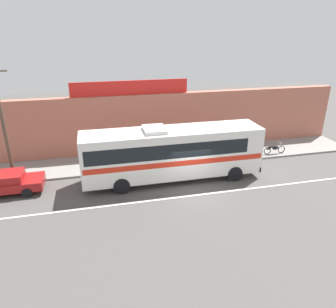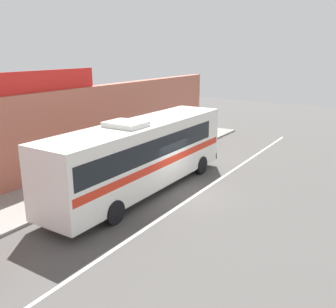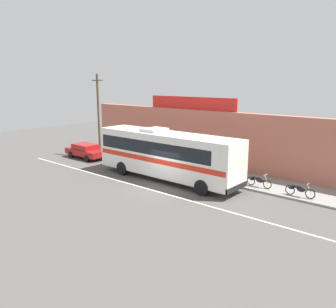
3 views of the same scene
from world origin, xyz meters
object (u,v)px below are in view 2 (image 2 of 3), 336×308
(intercity_bus, at_px, (141,152))
(motorcycle_orange, at_px, (191,140))
(pedestrian_far_left, at_px, (147,145))
(motorcycle_red, at_px, (168,148))

(intercity_bus, bearing_deg, motorcycle_orange, 13.75)
(intercity_bus, distance_m, pedestrian_far_left, 5.35)
(motorcycle_red, height_order, motorcycle_orange, same)
(motorcycle_red, bearing_deg, motorcycle_orange, -3.67)
(motorcycle_red, bearing_deg, pedestrian_far_left, 167.14)
(intercity_bus, height_order, motorcycle_orange, intercity_bus)
(intercity_bus, height_order, motorcycle_red, intercity_bus)
(motorcycle_orange, relative_size, pedestrian_far_left, 1.11)
(intercity_bus, xyz_separation_m, pedestrian_far_left, (4.43, 2.86, -0.94))
(intercity_bus, xyz_separation_m, motorcycle_red, (6.32, 2.43, -1.50))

